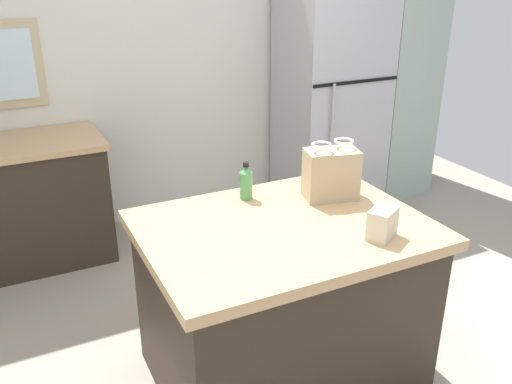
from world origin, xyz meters
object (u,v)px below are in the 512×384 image
object	(u,v)px
shopping_bag	(331,174)
bottle	(246,183)
refrigerator	(331,100)
small_box	(382,223)
kitchen_island	(282,302)
tall_cabinet	(397,69)

from	to	relation	value
shopping_bag	bottle	world-z (taller)	shopping_bag
refrigerator	small_box	distance (m)	2.40
kitchen_island	bottle	xyz separation A→B (m)	(-0.03, 0.35, 0.52)
tall_cabinet	small_box	bearing A→B (deg)	-130.40
kitchen_island	shopping_bag	bearing A→B (deg)	25.19
tall_cabinet	shopping_bag	xyz separation A→B (m)	(-1.77, -1.65, -0.12)
small_box	shopping_bag	bearing A→B (deg)	85.14
kitchen_island	tall_cabinet	bearing A→B (deg)	40.46
shopping_bag	small_box	xyz separation A→B (m)	(-0.04, -0.48, -0.06)
kitchen_island	bottle	bearing A→B (deg)	95.15
kitchen_island	refrigerator	size ratio (longest dim) A/B	0.72
tall_cabinet	shopping_bag	size ratio (longest dim) A/B	7.39
shopping_bag	bottle	xyz separation A→B (m)	(-0.40, 0.18, -0.04)
refrigerator	tall_cabinet	xyz separation A→B (m)	(0.68, 0.00, 0.21)
shopping_bag	tall_cabinet	bearing A→B (deg)	42.99
tall_cabinet	kitchen_island	bearing A→B (deg)	-139.54
small_box	bottle	xyz separation A→B (m)	(-0.36, 0.66, 0.02)
small_box	bottle	world-z (taller)	bottle
shopping_bag	bottle	distance (m)	0.44
refrigerator	shopping_bag	size ratio (longest dim) A/B	6.03
shopping_bag	refrigerator	bearing A→B (deg)	56.59
kitchen_island	shopping_bag	xyz separation A→B (m)	(0.37, 0.17, 0.57)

